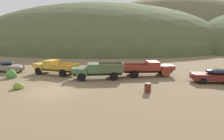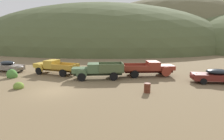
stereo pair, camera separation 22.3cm
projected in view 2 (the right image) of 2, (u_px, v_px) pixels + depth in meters
The scene contains 12 objects.
ground_plane at pixel (53, 91), 17.11m from camera, with size 300.00×300.00×0.00m, color brown.
hill_far_left at pixel (99, 46), 81.31m from camera, with size 106.75×84.57×35.47m, color #4C5633.
hill_far_right at pixel (171, 45), 89.20m from camera, with size 94.39×60.73×44.57m, color brown.
car_primer_gray at pixel (10, 66), 25.83m from camera, with size 4.96×2.61×1.57m.
truck_faded_yellow at pixel (53, 67), 24.36m from camera, with size 6.49×3.03×1.89m.
truck_weathered_green at pixel (95, 71), 21.63m from camera, with size 6.35×3.59×1.91m.
truck_rust_red at pixel (152, 68), 23.25m from camera, with size 6.80×3.77×1.89m.
car_oxblood at pixel (213, 76), 19.89m from camera, with size 5.06×2.31×1.57m.
oil_drum_by_truck at pixel (147, 88), 16.59m from camera, with size 0.63×0.63×0.89m.
bush_front_left at pixel (19, 86), 17.92m from camera, with size 1.02×0.96×0.82m.
bush_lone_scrub at pixel (55, 68), 27.63m from camera, with size 1.17×0.79×0.86m.
bush_near_barrel at pixel (12, 75), 22.40m from camera, with size 1.37×1.14×1.36m.
Camera 2 is at (8.71, -14.99, 5.30)m, focal length 28.86 mm.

